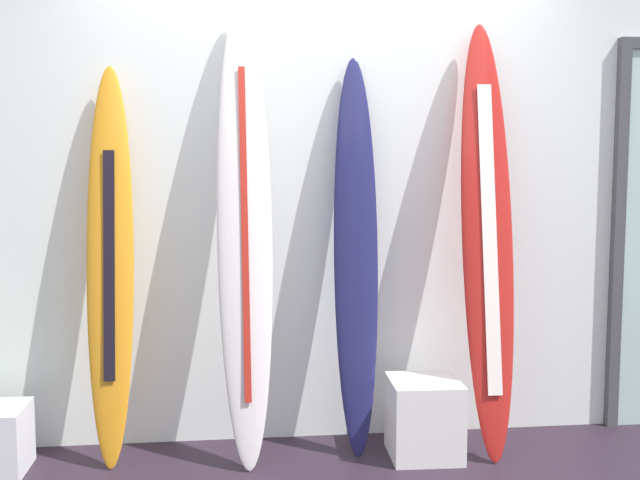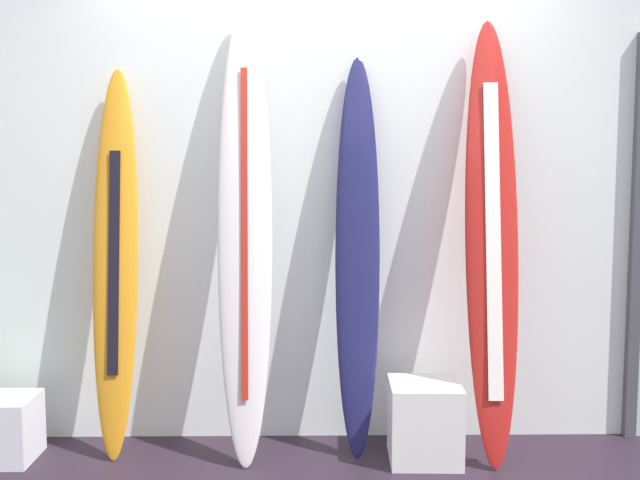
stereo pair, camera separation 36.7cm
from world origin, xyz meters
The scene contains 6 objects.
wall_back centered at (0.00, 1.30, 1.40)m, with size 7.20×0.20×2.80m, color white.
surfboard_sunset centered at (-1.06, 0.99, 0.98)m, with size 0.23×0.35×1.95m.
surfboard_ivory centered at (-0.40, 0.95, 1.12)m, with size 0.29×0.47×2.26m.
surfboard_navy centered at (0.16, 1.01, 1.01)m, with size 0.24×0.36×2.01m.
surfboard_crimson centered at (0.81, 0.92, 1.08)m, with size 0.28×0.49×2.19m.
display_block_center centered at (0.48, 0.86, 0.19)m, with size 0.36×0.36×0.39m.
Camera 1 is at (-0.45, -2.68, 1.45)m, focal length 41.76 mm.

